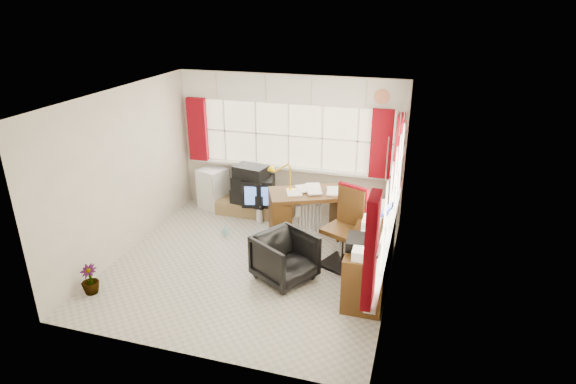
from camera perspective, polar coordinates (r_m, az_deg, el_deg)
name	(u,v)px	position (r m, az deg, el deg)	size (l,w,h in m)	color
ground	(251,265)	(7.23, -4.40, -8.62)	(4.00, 4.00, 0.00)	beige
room_walls	(248,170)	(6.59, -4.78, 2.64)	(4.00, 4.00, 4.00)	beige
window_back	(288,164)	(8.51, 0.02, 3.35)	(3.70, 0.12, 3.60)	#F2E7BF
window_right	(389,224)	(6.41, 11.86, -3.75)	(0.12, 3.70, 3.60)	#F2E7BF
curtains	(328,159)	(7.20, 4.80, 3.98)	(3.83, 3.83, 1.15)	maroon
overhead_cabinets	(335,105)	(7.03, 5.55, 10.23)	(3.98, 3.98, 0.48)	white
desk	(312,212)	(7.86, 2.82, -2.33)	(1.51, 1.17, 0.82)	#573414
desk_lamp	(290,171)	(7.64, 0.24, 2.45)	(0.20, 0.18, 0.48)	#E3B909
task_chair	(347,224)	(7.04, 7.05, -3.74)	(0.67, 0.68, 1.20)	black
office_chair	(285,258)	(6.72, -0.36, -7.80)	(0.72, 0.74, 0.68)	black
radiator	(310,223)	(7.94, 2.56, -3.69)	(0.41, 0.28, 0.57)	white
credenza	(371,252)	(6.85, 9.86, -6.97)	(0.50, 2.00, 0.85)	#573414
file_tray	(359,242)	(6.17, 8.40, -5.92)	(0.30, 0.39, 0.13)	black
tv_bench	(256,208)	(8.78, -3.84, -1.85)	(1.40, 0.50, 0.25)	#9A764D
crt_tv	(259,191)	(8.55, -3.52, 0.16)	(0.62, 0.59, 0.49)	black
hifi_stack	(251,186)	(8.55, -4.38, 0.74)	(0.74, 0.54, 0.70)	black
mini_fridge	(213,188)	(9.06, -8.86, 0.45)	(0.56, 0.56, 0.75)	white
spray_bottle_a	(260,214)	(8.44, -3.39, -2.60)	(0.12, 0.12, 0.32)	white
spray_bottle_b	(225,230)	(8.07, -7.43, -4.52)	(0.08, 0.08, 0.18)	#8BCFC7
flower_vase	(90,280)	(7.01, -22.44, -9.56)	(0.23, 0.23, 0.41)	black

